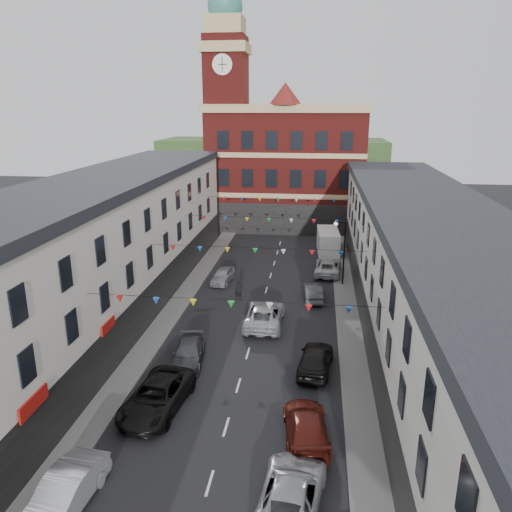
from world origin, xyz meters
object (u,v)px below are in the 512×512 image
at_px(car_left_d, 188,353).
at_px(car_right_c, 306,426).
at_px(car_right_e, 313,292).
at_px(white_van, 328,242).
at_px(car_right_b, 291,493).
at_px(moving_car, 264,314).
at_px(car_right_f, 328,267).
at_px(pedestrian, 238,290).
at_px(car_right_d, 315,359).
at_px(car_left_e, 223,276).
at_px(car_left_c, 157,396).
at_px(car_left_b, 65,493).
at_px(street_lamp, 342,245).

distance_m(car_left_d, car_right_c, 10.27).
relative_size(car_right_e, white_van, 0.71).
bearing_deg(car_right_b, car_left_d, -51.22).
xyz_separation_m(car_right_c, moving_car, (-3.48, 13.20, 0.07)).
bearing_deg(car_left_d, moving_car, 49.30).
distance_m(car_right_f, white_van, 7.59).
bearing_deg(car_right_e, car_right_f, -106.98).
bearing_deg(car_right_e, car_right_b, 82.91).
relative_size(car_right_e, pedestrian, 2.43).
xyz_separation_m(car_left_d, car_right_d, (8.07, -0.06, 0.16)).
bearing_deg(pedestrian, car_right_b, -75.84).
xyz_separation_m(car_left_d, car_left_e, (-0.63, 15.17, 0.02)).
xyz_separation_m(car_right_d, white_van, (1.13, 26.44, 0.46)).
xyz_separation_m(car_left_e, car_right_f, (9.73, 3.64, 0.06)).
height_order(car_right_e, moving_car, moving_car).
bearing_deg(car_left_c, white_van, 79.49).
bearing_deg(car_right_c, moving_car, -81.76).
distance_m(moving_car, white_van, 20.61).
height_order(car_right_b, car_right_f, car_right_b).
xyz_separation_m(car_right_e, pedestrian, (-6.25, -0.74, 0.17)).
relative_size(car_left_b, car_left_e, 1.20).
distance_m(car_right_b, car_right_f, 30.18).
bearing_deg(street_lamp, car_right_e, -122.69).
height_order(car_right_f, pedestrian, pedestrian).
bearing_deg(car_left_d, car_right_d, -7.75).
height_order(car_left_d, car_right_c, car_right_c).
height_order(street_lamp, car_right_e, street_lamp).
relative_size(car_left_d, car_right_b, 0.84).
relative_size(car_left_d, moving_car, 0.77).
bearing_deg(car_right_d, car_right_c, 93.39).
bearing_deg(white_van, car_left_c, -109.95).
relative_size(car_right_d, moving_car, 0.82).
bearing_deg(car_left_e, car_left_b, -87.14).
height_order(car_right_e, car_right_f, car_right_f).
distance_m(car_right_d, white_van, 26.46).
bearing_deg(car_right_b, car_right_d, -88.11).
distance_m(car_left_e, moving_car, 10.03).
relative_size(street_lamp, car_right_b, 1.10).
height_order(car_left_e, moving_car, moving_car).
distance_m(car_right_c, moving_car, 13.65).
height_order(car_right_d, pedestrian, pedestrian).
height_order(car_right_e, white_van, white_van).
height_order(car_left_c, moving_car, moving_car).
bearing_deg(car_right_c, car_right_b, 77.30).
distance_m(car_left_e, car_right_f, 10.39).
distance_m(car_left_c, car_right_b, 9.68).
bearing_deg(moving_car, car_left_e, -61.08).
xyz_separation_m(car_left_c, car_right_e, (8.09, 17.16, -0.13)).
height_order(car_left_c, pedestrian, pedestrian).
height_order(car_right_b, white_van, white_van).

